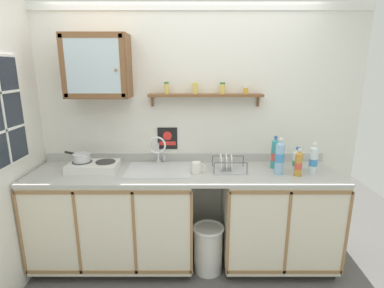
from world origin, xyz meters
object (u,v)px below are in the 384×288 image
(saucepan, at_px, (80,157))
(hot_plate_stove, at_px, (92,166))
(bottle_water_clear_2, at_px, (312,160))
(bottle_detergent_teal_1, at_px, (273,154))
(sink, at_px, (158,173))
(mug, at_px, (195,168))
(bottle_juice_amber_4, at_px, (297,164))
(trash_bin, at_px, (207,248))
(bottle_opaque_white_0, at_px, (296,161))
(dish_rack, at_px, (226,167))
(bottle_water_blue_3, at_px, (278,157))
(warning_sign, at_px, (166,139))
(wall_cabinet, at_px, (96,66))

(saucepan, bearing_deg, hot_plate_stove, -11.42)
(saucepan, distance_m, bottle_water_clear_2, 2.10)
(hot_plate_stove, height_order, bottle_detergent_teal_1, bottle_detergent_teal_1)
(sink, bearing_deg, mug, -15.49)
(bottle_juice_amber_4, bearing_deg, bottle_water_clear_2, 22.74)
(bottle_water_clear_2, bearing_deg, saucepan, 177.17)
(mug, relative_size, trash_bin, 0.28)
(bottle_opaque_white_0, xyz_separation_m, bottle_juice_amber_4, (-0.03, -0.13, 0.01))
(saucepan, xyz_separation_m, dish_rack, (1.34, -0.05, -0.08))
(sink, height_order, bottle_detergent_teal_1, bottle_detergent_teal_1)
(mug, bearing_deg, bottle_water_blue_3, -1.11)
(sink, relative_size, bottle_water_clear_2, 2.09)
(hot_plate_stove, distance_m, warning_sign, 0.75)
(hot_plate_stove, bearing_deg, trash_bin, -7.96)
(bottle_water_clear_2, distance_m, bottle_water_blue_3, 0.31)
(bottle_juice_amber_4, distance_m, trash_bin, 1.13)
(saucepan, bearing_deg, dish_rack, -2.13)
(wall_cabinet, bearing_deg, bottle_water_blue_3, -8.81)
(dish_rack, relative_size, wall_cabinet, 0.55)
(bottle_juice_amber_4, relative_size, trash_bin, 0.54)
(bottle_water_blue_3, height_order, warning_sign, warning_sign)
(bottle_juice_amber_4, bearing_deg, bottle_opaque_white_0, 75.98)
(hot_plate_stove, xyz_separation_m, trash_bin, (1.06, -0.15, -0.75))
(bottle_water_blue_3, bearing_deg, warning_sign, 159.33)
(bottle_juice_amber_4, relative_size, wall_cabinet, 0.43)
(bottle_opaque_white_0, xyz_separation_m, wall_cabinet, (-1.80, 0.16, 0.83))
(saucepan, distance_m, bottle_water_blue_3, 1.80)
(saucepan, relative_size, bottle_opaque_white_0, 1.25)
(bottle_water_blue_3, bearing_deg, dish_rack, 170.30)
(saucepan, distance_m, trash_bin, 1.45)
(trash_bin, bearing_deg, bottle_juice_amber_4, 0.21)
(bottle_detergent_teal_1, bearing_deg, bottle_water_clear_2, -25.07)
(saucepan, bearing_deg, bottle_water_clear_2, -2.83)
(bottle_detergent_teal_1, bearing_deg, bottle_opaque_white_0, -22.56)
(sink, distance_m, bottle_detergent_teal_1, 1.09)
(wall_cabinet, bearing_deg, bottle_opaque_white_0, -5.12)
(saucepan, relative_size, bottle_water_clear_2, 0.99)
(warning_sign, bearing_deg, sink, -102.98)
(hot_plate_stove, bearing_deg, bottle_water_blue_3, -3.53)
(hot_plate_stove, xyz_separation_m, bottle_juice_amber_4, (1.83, -0.15, 0.07))
(bottle_water_clear_2, xyz_separation_m, wall_cabinet, (-1.92, 0.23, 0.80))
(bottle_water_blue_3, height_order, mug, bottle_water_blue_3)
(warning_sign, bearing_deg, trash_bin, -47.19)
(sink, height_order, mug, sink)
(mug, bearing_deg, wall_cabinet, 165.06)
(bottle_opaque_white_0, xyz_separation_m, bottle_water_clear_2, (0.12, -0.07, 0.03))
(wall_cabinet, bearing_deg, trash_bin, -16.48)
(saucepan, bearing_deg, bottle_detergent_teal_1, 1.27)
(bottle_water_blue_3, bearing_deg, bottle_detergent_teal_1, 89.19)
(bottle_opaque_white_0, height_order, dish_rack, bottle_opaque_white_0)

